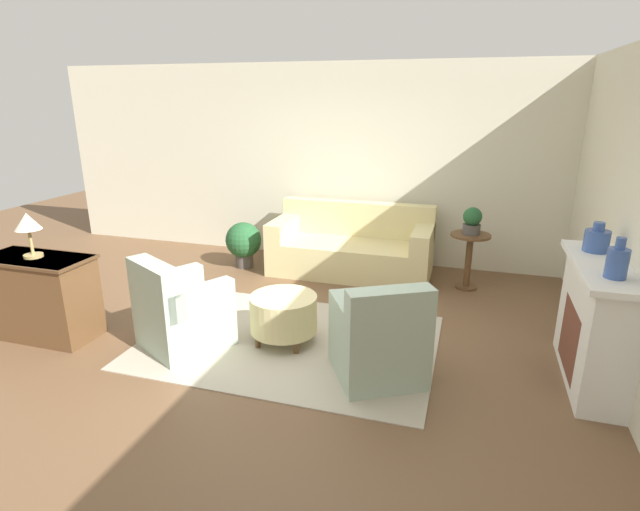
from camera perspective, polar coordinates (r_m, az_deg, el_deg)
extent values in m
plane|color=brown|center=(5.07, -3.50, -9.79)|extent=(16.00, 16.00, 0.00)
cube|color=beige|center=(7.30, 4.26, 10.32)|extent=(9.60, 0.12, 2.80)
cube|color=#B2A893|center=(5.06, -3.50, -9.74)|extent=(2.85, 2.03, 0.01)
cube|color=beige|center=(6.86, 3.50, -0.24)|extent=(2.16, 0.96, 0.45)
cube|color=beige|center=(7.08, 4.30, 4.23)|extent=(2.16, 0.20, 0.48)
cube|color=beige|center=(7.01, -4.14, 3.19)|extent=(0.24, 0.92, 0.26)
cube|color=beige|center=(6.59, 11.67, 1.90)|extent=(0.24, 0.92, 0.26)
cube|color=brown|center=(6.51, 2.53, -3.04)|extent=(1.95, 0.05, 0.06)
cube|color=#9EB29E|center=(5.08, -15.13, -7.60)|extent=(0.97, 0.98, 0.42)
cube|color=#9EB29E|center=(4.80, -18.32, -3.60)|extent=(0.71, 0.52, 0.48)
cube|color=#9EB29E|center=(4.72, -13.57, -4.92)|extent=(0.46, 0.67, 0.26)
cube|color=#9EB29E|center=(5.19, -16.76, -3.11)|extent=(0.46, 0.67, 0.26)
cube|color=brown|center=(5.30, -11.79, -8.36)|extent=(0.58, 0.35, 0.06)
cube|color=#9EB29E|center=(4.44, 6.55, -10.93)|extent=(0.97, 0.98, 0.42)
cube|color=#9EB29E|center=(4.01, 7.97, -7.07)|extent=(0.71, 0.52, 0.48)
cube|color=#9EB29E|center=(4.40, 10.13, -6.45)|extent=(0.46, 0.67, 0.26)
cube|color=#9EB29E|center=(4.23, 2.98, -7.19)|extent=(0.46, 0.67, 0.26)
cube|color=brown|center=(4.80, 5.20, -10.93)|extent=(0.58, 0.35, 0.06)
cylinder|color=beige|center=(4.93, -4.18, -6.60)|extent=(0.66, 0.66, 0.36)
cylinder|color=brown|center=(4.94, -7.13, -9.73)|extent=(0.05, 0.05, 0.12)
cylinder|color=brown|center=(4.81, -2.74, -10.43)|extent=(0.05, 0.05, 0.12)
cylinder|color=brown|center=(5.27, -5.37, -7.85)|extent=(0.05, 0.05, 0.12)
cylinder|color=brown|center=(5.14, -1.24, -8.45)|extent=(0.05, 0.05, 0.12)
cylinder|color=brown|center=(6.45, 16.85, 2.23)|extent=(0.49, 0.49, 0.03)
cylinder|color=brown|center=(6.55, 16.57, -0.78)|extent=(0.08, 0.08, 0.68)
cylinder|color=brown|center=(6.65, 16.33, -3.45)|extent=(0.27, 0.27, 0.03)
cube|color=white|center=(4.78, 28.95, -6.85)|extent=(0.36, 1.25, 1.06)
cube|color=brown|center=(4.81, 26.68, -8.44)|extent=(0.02, 0.69, 0.58)
cube|color=white|center=(4.61, 29.63, -1.09)|extent=(0.44, 1.35, 0.05)
cube|color=brown|center=(5.74, -29.26, -4.15)|extent=(1.07, 0.50, 0.84)
cube|color=#4E341E|center=(5.62, -29.88, -0.31)|extent=(1.11, 0.54, 0.03)
cylinder|color=#38569E|center=(4.90, 29.06, 1.47)|extent=(0.21, 0.21, 0.19)
cylinder|color=#38569E|center=(4.87, 29.28, 2.92)|extent=(0.09, 0.09, 0.07)
cylinder|color=#38569E|center=(4.25, 30.82, -0.79)|extent=(0.15, 0.15, 0.22)
cylinder|color=#38569E|center=(4.21, 31.15, 1.21)|extent=(0.07, 0.07, 0.09)
cylinder|color=#4C4742|center=(6.43, 16.91, 2.89)|extent=(0.21, 0.21, 0.13)
sphere|color=#23562D|center=(6.39, 17.04, 4.28)|extent=(0.23, 0.23, 0.23)
cylinder|color=#4C4742|center=(7.23, -8.63, -0.57)|extent=(0.25, 0.25, 0.18)
sphere|color=#23562D|center=(7.14, -8.74, 1.76)|extent=(0.50, 0.50, 0.50)
cylinder|color=tan|center=(5.61, -29.92, -0.02)|extent=(0.18, 0.18, 0.03)
cylinder|color=tan|center=(5.58, -30.14, 1.34)|extent=(0.03, 0.03, 0.25)
cone|color=beige|center=(5.53, -30.47, 3.38)|extent=(0.24, 0.24, 0.16)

